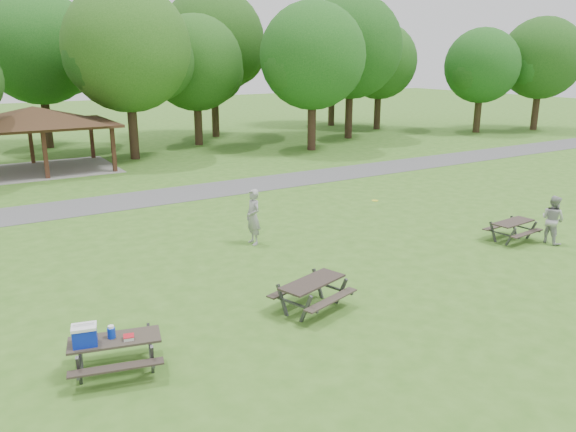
# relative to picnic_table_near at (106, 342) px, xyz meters

# --- Properties ---
(ground) EXTENTS (160.00, 160.00, 0.00)m
(ground) POSITION_rel_picnic_table_near_xyz_m (6.28, 0.60, -0.75)
(ground) COLOR #396A1E
(ground) RESTS_ON ground
(asphalt_path) EXTENTS (120.00, 3.20, 0.02)m
(asphalt_path) POSITION_rel_picnic_table_near_xyz_m (6.28, 14.60, -0.74)
(asphalt_path) COLOR #4D4D4F
(asphalt_path) RESTS_ON ground
(pavilion) EXTENTS (8.60, 7.01, 3.76)m
(pavilion) POSITION_rel_picnic_table_near_xyz_m (2.28, 24.60, 2.31)
(pavilion) COLOR #321C12
(pavilion) RESTS_ON ground
(tree_row_e) EXTENTS (8.40, 8.00, 11.02)m
(tree_row_e) POSITION_rel_picnic_table_near_xyz_m (8.38, 25.62, 6.03)
(tree_row_e) COLOR black
(tree_row_e) RESTS_ON ground
(tree_row_f) EXTENTS (7.35, 7.00, 9.55)m
(tree_row_f) POSITION_rel_picnic_table_near_xyz_m (14.37, 29.12, 5.09)
(tree_row_f) COLOR #312015
(tree_row_f) RESTS_ON ground
(tree_row_g) EXTENTS (7.77, 7.40, 10.25)m
(tree_row_g) POSITION_rel_picnic_table_near_xyz_m (20.38, 22.62, 5.58)
(tree_row_g) COLOR black
(tree_row_g) RESTS_ON ground
(tree_row_h) EXTENTS (8.61, 8.20, 11.37)m
(tree_row_h) POSITION_rel_picnic_table_near_xyz_m (26.39, 26.12, 6.28)
(tree_row_h) COLOR black
(tree_row_h) RESTS_ON ground
(tree_row_i) EXTENTS (7.14, 6.80, 9.52)m
(tree_row_i) POSITION_rel_picnic_table_near_xyz_m (32.37, 29.62, 5.16)
(tree_row_i) COLOR black
(tree_row_i) RESTS_ON ground
(tree_row_j) EXTENTS (6.72, 6.40, 8.96)m
(tree_row_j) POSITION_rel_picnic_table_near_xyz_m (38.36, 23.12, 4.81)
(tree_row_j) COLOR black
(tree_row_j) RESTS_ON ground
(tree_deep_b) EXTENTS (8.40, 8.00, 11.13)m
(tree_deep_b) POSITION_rel_picnic_table_near_xyz_m (4.38, 33.62, 6.14)
(tree_deep_b) COLOR black
(tree_deep_b) RESTS_ON ground
(tree_deep_c) EXTENTS (8.82, 8.40, 11.90)m
(tree_deep_c) POSITION_rel_picnic_table_near_xyz_m (17.39, 32.62, 6.69)
(tree_deep_c) COLOR #302115
(tree_deep_c) RESTS_ON ground
(tree_deep_d) EXTENTS (8.40, 8.00, 11.27)m
(tree_deep_d) POSITION_rel_picnic_table_near_xyz_m (30.38, 34.12, 6.28)
(tree_deep_d) COLOR black
(tree_deep_d) RESTS_ON ground
(tree_flank_right) EXTENTS (7.56, 7.20, 9.97)m
(tree_flank_right) POSITION_rel_picnic_table_near_xyz_m (44.37, 21.62, 5.40)
(tree_flank_right) COLOR black
(tree_flank_right) RESTS_ON ground
(picnic_table_near) EXTENTS (2.19, 1.92, 1.31)m
(picnic_table_near) POSITION_rel_picnic_table_near_xyz_m (0.00, 0.00, 0.00)
(picnic_table_near) COLOR #2F2922
(picnic_table_near) RESTS_ON ground
(picnic_table_middle) EXTENTS (2.29, 2.04, 0.84)m
(picnic_table_middle) POSITION_rel_picnic_table_near_xyz_m (5.46, 0.39, -0.13)
(picnic_table_middle) COLOR #2A231F
(picnic_table_middle) RESTS_ON ground
(picnic_table_far) EXTENTS (1.83, 1.52, 0.75)m
(picnic_table_far) POSITION_rel_picnic_table_near_xyz_m (14.97, 1.43, -0.20)
(picnic_table_far) COLOR #2E2521
(picnic_table_far) RESTS_ON ground
(frisbee_in_flight) EXTENTS (0.24, 0.24, 0.02)m
(frisbee_in_flight) POSITION_rel_picnic_table_near_xyz_m (10.41, 3.81, 0.85)
(frisbee_in_flight) COLOR yellow
(frisbee_in_flight) RESTS_ON ground
(frisbee_thrower) EXTENTS (0.49, 0.73, 2.00)m
(frisbee_thrower) POSITION_rel_picnic_table_near_xyz_m (6.71, 6.03, 0.25)
(frisbee_thrower) COLOR gray
(frisbee_thrower) RESTS_ON ground
(frisbee_catcher) EXTENTS (0.70, 0.88, 1.76)m
(frisbee_catcher) POSITION_rel_picnic_table_near_xyz_m (15.91, 0.52, 0.13)
(frisbee_catcher) COLOR #A7A7A9
(frisbee_catcher) RESTS_ON ground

